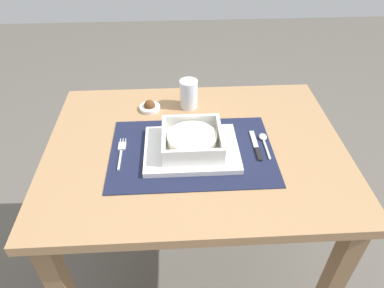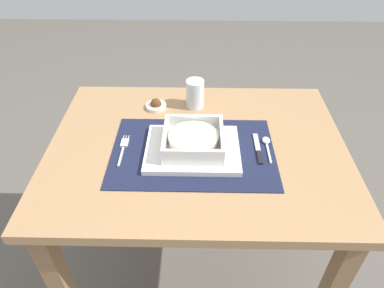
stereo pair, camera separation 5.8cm
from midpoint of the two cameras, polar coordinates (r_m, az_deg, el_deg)
name	(u,v)px [view 1 (the left image)]	position (r m, az deg, el deg)	size (l,w,h in m)	color
ground_plane	(194,274)	(1.60, -0.71, -20.50)	(6.00, 6.00, 0.00)	#59544C
dining_table	(195,173)	(1.11, -0.95, -4.79)	(0.88, 0.67, 0.72)	#A37A51
placemat	(192,152)	(1.01, -1.63, -1.28)	(0.47, 0.32, 0.00)	#191E38
serving_plate	(191,149)	(1.00, -1.74, -0.87)	(0.27, 0.21, 0.02)	white
porridge_bowl	(192,140)	(0.99, -1.64, 0.57)	(0.17, 0.17, 0.05)	white
fork	(121,151)	(1.03, -13.05, -1.16)	(0.02, 0.14, 0.00)	silver
spoon	(264,139)	(1.06, 10.11, 0.70)	(0.02, 0.11, 0.01)	silver
butter_knife	(256,147)	(1.03, 8.89, -0.53)	(0.01, 0.13, 0.01)	black
drinking_glass	(189,95)	(1.18, -1.95, 7.92)	(0.06, 0.06, 0.10)	white
condiment_saucer	(150,107)	(1.19, -8.30, 6.02)	(0.07, 0.07, 0.04)	white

